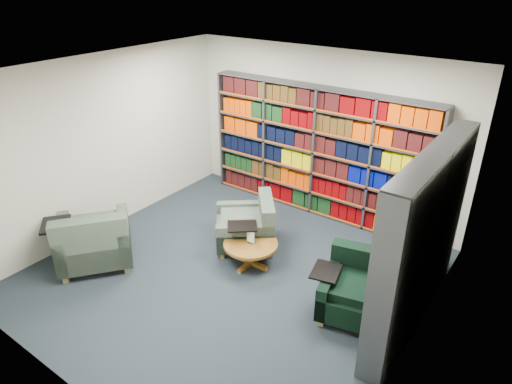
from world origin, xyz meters
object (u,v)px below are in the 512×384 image
Objects in this scene: chair_green_right at (359,290)px; coffee_table at (251,247)px; chair_teal_front at (94,243)px; chair_teal_left at (250,227)px.

coffee_table is at bearing 179.73° from chair_green_right.
chair_teal_front is (-3.50, -1.31, 0.05)m from chair_green_right.
chair_teal_left reaches higher than coffee_table.
chair_teal_front is (-1.49, -1.74, 0.05)m from chair_teal_left.
chair_green_right is at bearing 20.46° from chair_teal_front.
chair_teal_front is at bearing -130.53° from chair_teal_left.
chair_teal_left and chair_green_right have the same top height.
chair_green_right is 0.79× the size of chair_teal_front.
coffee_table is at bearing 35.86° from chair_teal_front.
chair_teal_left is 1.55× the size of coffee_table.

